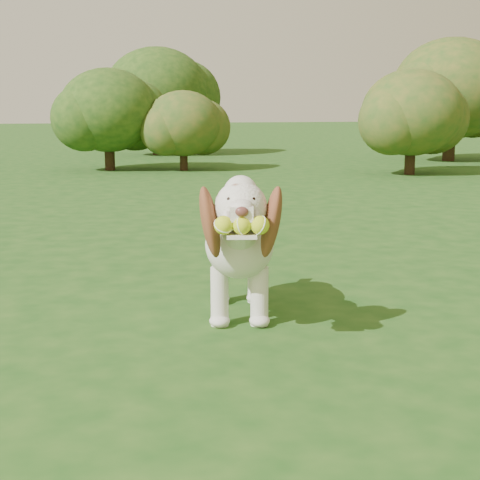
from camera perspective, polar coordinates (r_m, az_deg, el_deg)
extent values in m
plane|color=#184513|center=(3.31, 5.87, -7.79)|extent=(80.00, 80.00, 0.00)
ellipsoid|color=silver|center=(3.64, -0.11, -0.23)|extent=(0.44, 0.67, 0.33)
ellipsoid|color=silver|center=(3.40, -0.03, -0.34)|extent=(0.38, 0.38, 0.32)
ellipsoid|color=silver|center=(3.85, -0.17, 0.23)|extent=(0.35, 0.35, 0.29)
cylinder|color=silver|center=(3.26, 0.01, 0.72)|extent=(0.22, 0.28, 0.25)
sphere|color=silver|center=(3.12, 0.06, 2.55)|extent=(0.27, 0.27, 0.23)
sphere|color=silver|center=(3.14, 0.05, 3.71)|extent=(0.17, 0.17, 0.15)
cube|color=silver|center=(3.00, 0.11, 2.13)|extent=(0.12, 0.15, 0.06)
ellipsoid|color=#592D28|center=(2.93, 0.14, 2.21)|extent=(0.06, 0.04, 0.04)
cube|color=silver|center=(3.00, 0.12, 0.40)|extent=(0.15, 0.16, 0.02)
ellipsoid|color=brown|center=(3.14, -2.35, 1.38)|extent=(0.16, 0.21, 0.35)
ellipsoid|color=brown|center=(3.15, 2.45, 1.40)|extent=(0.15, 0.23, 0.35)
cylinder|color=silver|center=(3.98, -0.21, 1.10)|extent=(0.09, 0.17, 0.12)
cylinder|color=silver|center=(3.47, -1.60, -4.40)|extent=(0.10, 0.10, 0.28)
cylinder|color=silver|center=(3.48, 1.52, -4.39)|extent=(0.10, 0.10, 0.28)
cylinder|color=silver|center=(3.88, -1.56, -2.83)|extent=(0.10, 0.10, 0.28)
cylinder|color=silver|center=(3.88, 1.23, -2.82)|extent=(0.10, 0.10, 0.28)
sphere|color=yellow|center=(2.95, -1.29, 1.15)|extent=(0.09, 0.09, 0.08)
sphere|color=yellow|center=(2.95, 0.13, 1.16)|extent=(0.09, 0.09, 0.08)
sphere|color=yellow|center=(2.96, 1.56, 1.16)|extent=(0.09, 0.09, 0.08)
cylinder|color=#382314|center=(11.98, -10.08, 6.59)|extent=(0.16, 0.16, 0.52)
ellipsoid|color=#1A3E13|center=(11.95, -10.19, 9.89)|extent=(1.55, 1.55, 1.32)
cylinder|color=#382314|center=(14.28, 15.92, 7.36)|extent=(0.22, 0.22, 0.72)
ellipsoid|color=#1A3E13|center=(14.27, 16.11, 11.22)|extent=(2.17, 2.17, 1.84)
cylinder|color=#382314|center=(11.34, 13.05, 6.24)|extent=(0.16, 0.16, 0.50)
ellipsoid|color=#1A3E13|center=(11.32, 13.19, 9.61)|extent=(1.50, 1.50, 1.28)
cylinder|color=#382314|center=(15.48, -6.39, 7.88)|extent=(0.22, 0.22, 0.71)
ellipsoid|color=#1A3E13|center=(15.47, -6.46, 11.38)|extent=(2.12, 2.12, 1.81)
cylinder|color=#382314|center=(11.78, -4.39, 6.39)|extent=(0.13, 0.13, 0.40)
ellipsoid|color=#1A3E13|center=(11.75, -4.42, 9.01)|extent=(1.21, 1.21, 1.03)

